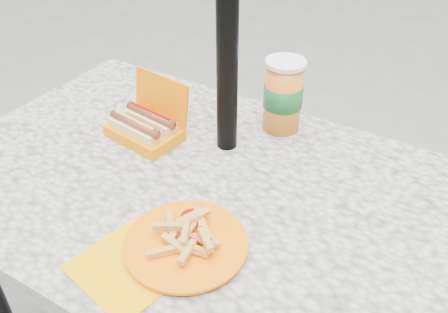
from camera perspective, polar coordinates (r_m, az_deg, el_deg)
The scene contains 5 objects.
picnic_table at distance 1.16m, azimuth -3.76°, elevation -6.90°, with size 1.20×0.80×0.75m.
umbrella_pole at distance 1.03m, azimuth 0.42°, elevation 17.56°, with size 0.05×0.05×2.20m, color black.
hotdog_box at distance 1.22m, azimuth -9.45°, elevation 3.57°, with size 0.20×0.16×0.15m.
fries_plate at distance 0.92m, azimuth -5.09°, elevation -10.40°, with size 0.29×0.32×0.05m.
soda_cup at distance 1.22m, azimuth 7.12°, elevation 7.32°, with size 0.10×0.10×0.19m.
Camera 1 is at (0.50, -0.68, 1.43)m, focal length 38.00 mm.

